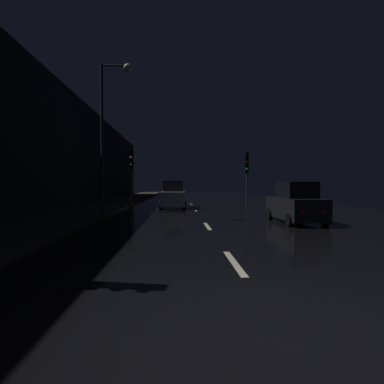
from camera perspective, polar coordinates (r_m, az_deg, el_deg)
ground at (r=28.25m, az=-0.25°, el=-2.35°), size 27.41×84.00×0.02m
sidewalk_left at (r=28.88m, az=-15.31°, el=-2.15°), size 4.40×84.00×0.15m
building_facade_left at (r=26.32m, az=-22.61°, el=7.49°), size 0.80×63.00×9.36m
lane_centerline at (r=19.21m, az=1.04°, el=-4.06°), size 0.16×23.35×0.01m
traffic_light_far_right at (r=27.58m, az=10.79°, el=4.94°), size 0.35×0.48×4.89m
traffic_light_far_left at (r=24.93m, az=-11.94°, el=5.68°), size 0.35×0.48×5.08m
streetlamp_overhead at (r=16.73m, az=-15.98°, el=13.83°), size 1.70×0.44×8.41m
car_approaching_headlights at (r=22.94m, az=-3.78°, el=-0.73°), size 1.97×4.28×2.15m
car_parked_right_near at (r=14.89m, az=19.74°, el=-2.26°), size 1.81×3.93×1.98m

